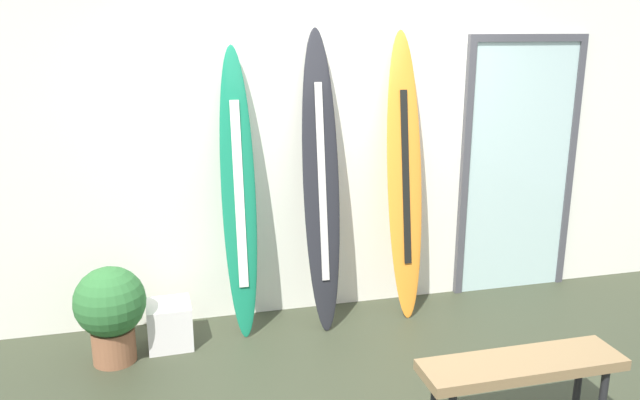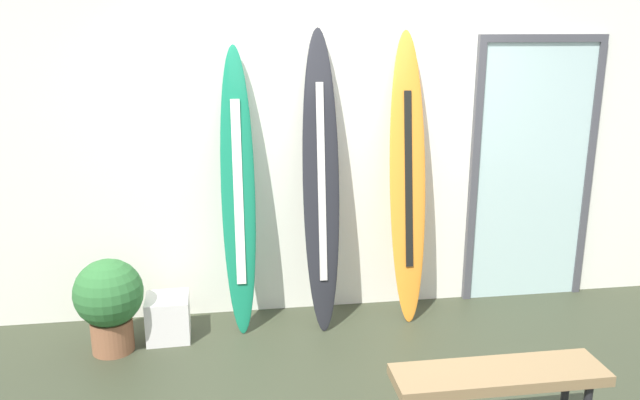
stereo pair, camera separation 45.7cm
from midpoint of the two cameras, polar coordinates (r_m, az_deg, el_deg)
ground at (r=4.29m, az=2.25°, el=-16.27°), size 8.00×8.00×0.04m
wall_back at (r=4.98m, az=-1.80°, el=5.78°), size 7.20×0.20×2.80m
surfboard_emerald at (r=4.62m, az=-10.21°, el=0.45°), size 0.25×0.40×2.12m
surfboard_charcoal at (r=4.67m, az=-2.70°, el=1.41°), size 0.28×0.47×2.24m
surfboard_sunset at (r=4.86m, az=5.02°, el=2.00°), size 0.30×0.40×2.22m
display_block_left at (r=4.79m, az=-16.22°, el=-10.84°), size 0.32×0.32×0.32m
glass_door at (r=5.50m, az=15.31°, el=3.21°), size 1.06×0.06×2.18m
potted_plant at (r=4.61m, az=-21.23°, el=-9.21°), size 0.48×0.48×0.68m
bench at (r=3.66m, az=14.34°, el=-14.80°), size 1.14×0.31×0.48m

